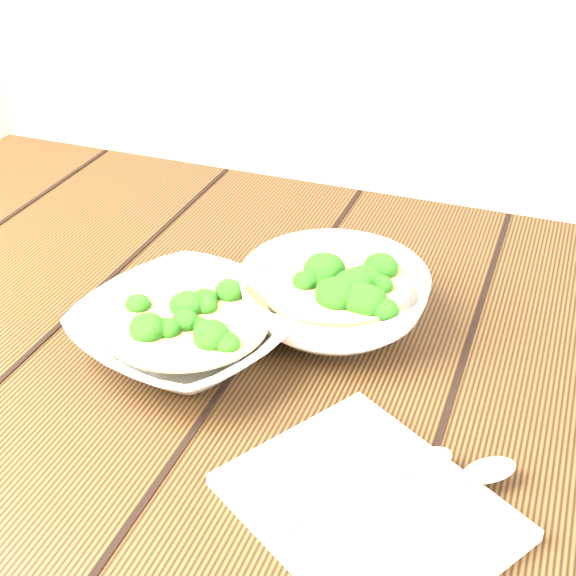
{
  "coord_description": "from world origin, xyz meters",
  "views": [
    {
      "loc": [
        0.24,
        -0.57,
        1.22
      ],
      "look_at": [
        0.0,
        0.06,
        0.8
      ],
      "focal_mm": 50.0,
      "sensor_mm": 36.0,
      "label": 1
    }
  ],
  "objects_px": {
    "soup_bowl_front": "(187,330)",
    "soup_bowl_back": "(334,296)",
    "trivet": "(238,323)",
    "napkin": "(368,507)",
    "table": "(267,451)"
  },
  "relations": [
    {
      "from": "soup_bowl_front",
      "to": "soup_bowl_back",
      "type": "xyz_separation_m",
      "value": [
        0.12,
        0.1,
        0.01
      ]
    },
    {
      "from": "soup_bowl_front",
      "to": "trivet",
      "type": "xyz_separation_m",
      "value": [
        0.03,
        0.05,
        -0.01
      ]
    },
    {
      "from": "soup_bowl_front",
      "to": "soup_bowl_back",
      "type": "distance_m",
      "value": 0.15
    },
    {
      "from": "soup_bowl_front",
      "to": "napkin",
      "type": "bearing_deg",
      "value": -31.35
    },
    {
      "from": "soup_bowl_front",
      "to": "table",
      "type": "bearing_deg",
      "value": 10.87
    },
    {
      "from": "table",
      "to": "trivet",
      "type": "bearing_deg",
      "value": 142.89
    },
    {
      "from": "table",
      "to": "trivet",
      "type": "xyz_separation_m",
      "value": [
        -0.04,
        0.03,
        0.13
      ]
    },
    {
      "from": "soup_bowl_back",
      "to": "trivet",
      "type": "relative_size",
      "value": 2.44
    },
    {
      "from": "soup_bowl_front",
      "to": "napkin",
      "type": "height_order",
      "value": "soup_bowl_front"
    },
    {
      "from": "trivet",
      "to": "napkin",
      "type": "distance_m",
      "value": 0.26
    },
    {
      "from": "table",
      "to": "trivet",
      "type": "relative_size",
      "value": 11.98
    },
    {
      "from": "soup_bowl_back",
      "to": "napkin",
      "type": "bearing_deg",
      "value": -65.98
    },
    {
      "from": "trivet",
      "to": "napkin",
      "type": "xyz_separation_m",
      "value": [
        0.19,
        -0.18,
        -0.01
      ]
    },
    {
      "from": "table",
      "to": "napkin",
      "type": "distance_m",
      "value": 0.24
    },
    {
      "from": "soup_bowl_back",
      "to": "soup_bowl_front",
      "type": "bearing_deg",
      "value": -140.5
    }
  ]
}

